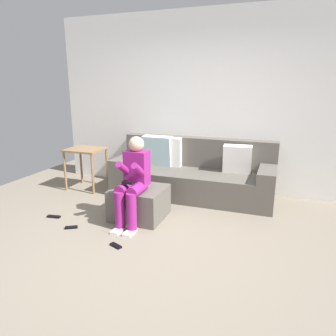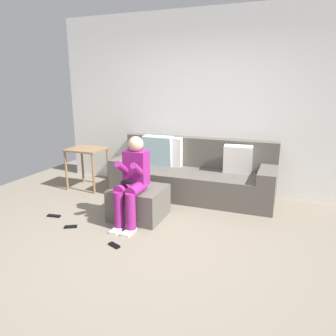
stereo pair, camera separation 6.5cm
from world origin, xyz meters
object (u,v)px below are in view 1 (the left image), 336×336
couch_sectional (193,174)px  ottoman (139,203)px  side_table (86,155)px  person_seated (133,180)px  remote_near_ottoman (116,246)px  remote_under_side_table (54,217)px  remote_by_storage_bin (71,227)px

couch_sectional → ottoman: bearing=-110.1°
couch_sectional → side_table: (-1.73, -0.31, 0.23)m
side_table → person_seated: bearing=-36.3°
couch_sectional → remote_near_ottoman: 1.95m
side_table → remote_under_side_table: 1.34m
person_seated → remote_under_side_table: size_ratio=6.14×
ottoman → remote_under_side_table: (-1.05, -0.40, -0.19)m
side_table → remote_under_side_table: size_ratio=3.83×
ottoman → remote_under_side_table: size_ratio=3.69×
couch_sectional → remote_by_storage_bin: couch_sectional is taller
couch_sectional → side_table: 1.77m
remote_by_storage_bin → side_table: bearing=86.2°
ottoman → remote_by_storage_bin: size_ratio=4.43×
couch_sectional → remote_under_side_table: couch_sectional is taller
couch_sectional → remote_under_side_table: size_ratio=13.92×
couch_sectional → remote_near_ottoman: size_ratio=16.55×
person_seated → remote_under_side_table: bearing=-169.2°
person_seated → side_table: person_seated is taller
person_seated → side_table: bearing=143.7°
remote_under_side_table → ottoman: bearing=12.6°
remote_near_ottoman → remote_under_side_table: (-1.14, 0.40, 0.00)m
ottoman → side_table: (-1.33, 0.79, 0.36)m
ottoman → person_seated: (0.01, -0.20, 0.37)m
couch_sectional → side_table: bearing=-170.0°
ottoman → remote_near_ottoman: (0.09, -0.80, -0.19)m
ottoman → remote_by_storage_bin: 0.89m
person_seated → remote_by_storage_bin: bearing=-148.9°
person_seated → side_table: size_ratio=1.60×
couch_sectional → remote_near_ottoman: (-0.31, -1.90, -0.32)m
ottoman → remote_near_ottoman: ottoman is taller
couch_sectional → ottoman: 1.18m
side_table → remote_near_ottoman: side_table is taller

